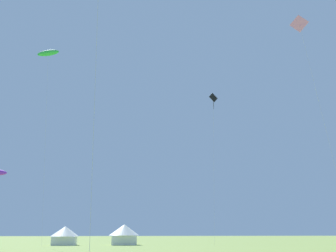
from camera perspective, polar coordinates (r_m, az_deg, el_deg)
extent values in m
ellipsoid|color=green|center=(65.15, -18.81, 11.11)|extent=(4.48, 3.23, 1.46)
cylinder|color=#B2B2B7|center=(58.90, -19.24, -2.30)|extent=(2.33, 1.19, 31.42)
cube|color=pink|center=(44.30, 20.44, 15.26)|extent=(1.86, 1.04, 2.06)
cylinder|color=#B2B2B7|center=(38.78, 23.98, 0.26)|extent=(1.39, 2.41, 24.65)
cube|color=black|center=(62.27, 7.34, 4.58)|extent=(1.77, 0.81, 1.88)
cylinder|color=black|center=(61.81, 7.38, 3.46)|extent=(0.06, 0.06, 1.63)
cylinder|color=#B2B2B7|center=(58.16, 7.42, -6.44)|extent=(1.14, 1.38, 24.47)
cube|color=white|center=(59.43, -16.41, -17.38)|extent=(3.47, 3.47, 1.30)
cone|color=white|center=(59.41, -16.30, -16.02)|extent=(4.34, 4.34, 1.52)
cube|color=white|center=(58.86, -7.14, -17.84)|extent=(3.84, 3.84, 1.44)
cone|color=white|center=(58.85, -7.08, -16.32)|extent=(4.80, 4.80, 1.68)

